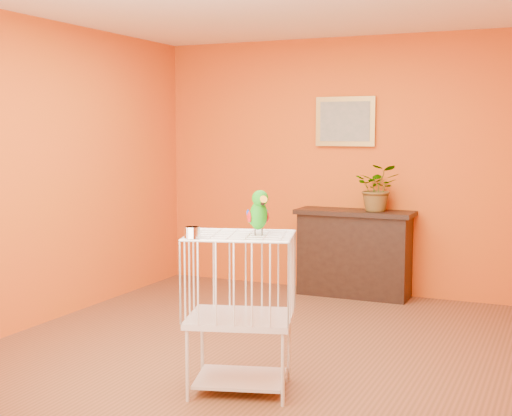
% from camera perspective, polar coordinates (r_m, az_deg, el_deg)
% --- Properties ---
extents(ground, '(4.50, 4.50, 0.00)m').
position_cam_1_polar(ground, '(5.50, 0.05, -11.32)').
color(ground, brown).
rests_on(ground, ground).
extents(room_shell, '(4.50, 4.50, 4.50)m').
position_cam_1_polar(room_shell, '(5.25, 0.05, 5.42)').
color(room_shell, '#D14D13').
rests_on(room_shell, ground).
extents(console_cabinet, '(1.17, 0.42, 0.87)m').
position_cam_1_polar(console_cabinet, '(7.22, 7.84, -3.60)').
color(console_cabinet, black).
rests_on(console_cabinet, ground).
extents(potted_plant, '(0.48, 0.52, 0.36)m').
position_cam_1_polar(potted_plant, '(7.08, 9.70, 1.19)').
color(potted_plant, '#26722D').
rests_on(potted_plant, console_cabinet).
extents(framed_picture, '(0.62, 0.04, 0.50)m').
position_cam_1_polar(framed_picture, '(7.33, 7.15, 6.88)').
color(framed_picture, '#B59240').
rests_on(framed_picture, room_shell).
extents(birdcage, '(0.77, 0.67, 1.01)m').
position_cam_1_polar(birdcage, '(4.55, -1.27, -8.20)').
color(birdcage, beige).
rests_on(birdcage, ground).
extents(feed_cup, '(0.10, 0.10, 0.07)m').
position_cam_1_polar(feed_cup, '(4.30, -5.12, -1.96)').
color(feed_cup, silver).
rests_on(feed_cup, birdcage).
extents(parrot, '(0.21, 0.23, 0.29)m').
position_cam_1_polar(parrot, '(4.41, 0.21, -0.33)').
color(parrot, '#59544C').
rests_on(parrot, birdcage).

